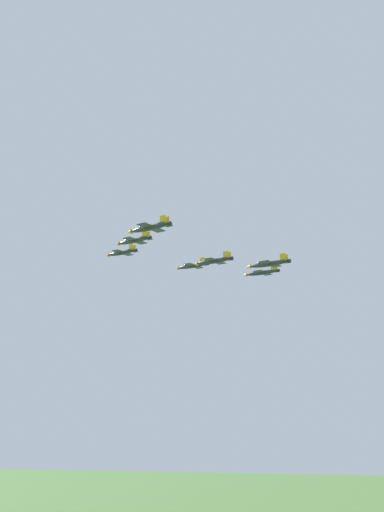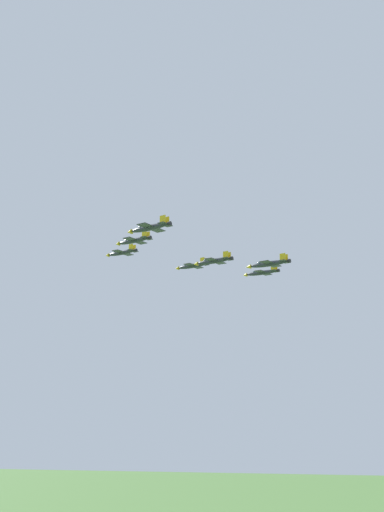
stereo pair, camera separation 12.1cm
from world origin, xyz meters
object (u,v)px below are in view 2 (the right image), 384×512
object	(u,v)px
jet_left_wingman	(134,241)
jet_trailing	(269,264)
jet_lead	(122,253)
jet_right_outer	(262,273)
jet_slot_rear	(214,261)
jet_right_wingman	(192,266)
jet_left_outer	(149,228)

from	to	relation	value
jet_left_wingman	jet_trailing	xyz separation A→B (m)	(-42.82, 1.69, -9.68)
jet_lead	jet_right_outer	xyz separation A→B (m)	(-49.97, -13.47, -6.18)
jet_left_wingman	jet_slot_rear	distance (m)	26.58
jet_slot_rear	jet_trailing	bearing A→B (deg)	-179.31
jet_left_wingman	jet_right_wingman	size ratio (longest dim) A/B	1.00
jet_lead	jet_right_wingman	bearing A→B (deg)	-139.77
jet_left_wingman	jet_trailing	world-z (taller)	jet_left_wingman
jet_left_outer	jet_slot_rear	xyz separation A→B (m)	(-14.32, -30.31, -2.71)
jet_left_wingman	jet_right_outer	distance (m)	54.13
jet_slot_rear	jet_trailing	distance (m)	20.05
jet_left_wingman	jet_lead	bearing A→B (deg)	-39.95
jet_left_outer	jet_trailing	xyz separation A→B (m)	(-32.15, -21.89, -6.31)
jet_left_wingman	jet_right_outer	world-z (taller)	jet_left_wingman
jet_lead	jet_left_wingman	size ratio (longest dim) A/B	1.01
jet_right_wingman	jet_left_wingman	bearing A→B (deg)	90.88
jet_left_outer	jet_lead	bearing A→B (deg)	-40.27
jet_right_wingman	jet_left_outer	world-z (taller)	jet_right_wingman
jet_slot_rear	jet_right_outer	bearing A→B (deg)	-89.31
jet_left_wingman	jet_right_outer	size ratio (longest dim) A/B	0.98
jet_right_wingman	jet_left_outer	size ratio (longest dim) A/B	0.95
jet_trailing	jet_right_outer	bearing A→B (deg)	-59.10
jet_right_outer	jet_trailing	distance (m)	39.36
jet_left_wingman	jet_right_wingman	xyz separation A→B (m)	(-14.32, -30.31, -1.71)
jet_left_wingman	jet_slot_rear	size ratio (longest dim) A/B	0.98
jet_right_wingman	jet_slot_rear	size ratio (longest dim) A/B	0.98
jet_lead	jet_right_outer	world-z (taller)	jet_lead
jet_lead	jet_trailing	distance (m)	60.41
jet_left_wingman	jet_right_wingman	distance (m)	33.56
jet_lead	jet_trailing	world-z (taller)	jet_lead
jet_right_wingman	jet_left_outer	bearing A→B (deg)	112.29
jet_left_outer	jet_left_wingman	bearing A→B (deg)	-40.27
jet_left_outer	jet_trailing	size ratio (longest dim) A/B	1.03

